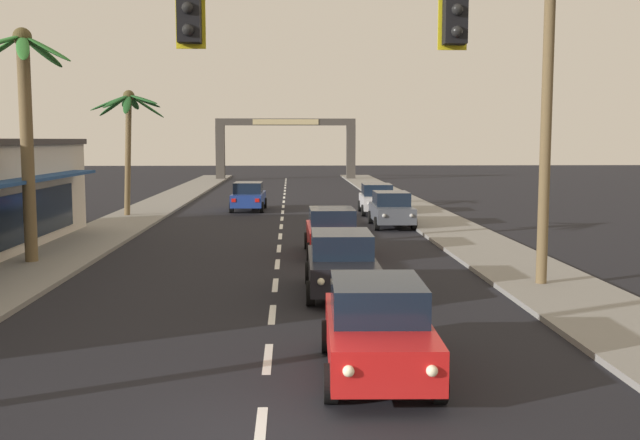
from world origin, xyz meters
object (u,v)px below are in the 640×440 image
(palm_right_second, at_px, (549,37))
(town_gateway_arch, at_px, (286,140))
(palm_left_second, at_px, (25,111))
(palm_left_third, at_px, (129,119))
(sedan_lead_at_stop_bar, at_px, (377,327))
(sedan_parked_mid_kerb, at_px, (391,209))
(sedan_fifth_in_queue, at_px, (332,231))
(sedan_oncoming_far, at_px, (249,196))
(sedan_parked_nearest_kerb, at_px, (377,199))
(sedan_third_in_queue, at_px, (341,263))
(traffic_signal_mast, at_px, (467,62))

(palm_right_second, height_order, town_gateway_arch, palm_right_second)
(palm_left_second, bearing_deg, palm_left_third, 89.74)
(palm_left_second, bearing_deg, sedan_lead_at_stop_bar, -49.67)
(sedan_parked_mid_kerb, bearing_deg, town_gateway_arch, 97.12)
(sedan_fifth_in_queue, bearing_deg, sedan_oncoming_far, 103.16)
(sedan_fifth_in_queue, distance_m, sedan_parked_nearest_kerb, 15.26)
(sedan_third_in_queue, bearing_deg, town_gateway_arch, 91.80)
(traffic_signal_mast, height_order, palm_left_third, traffic_signal_mast)
(palm_left_second, height_order, town_gateway_arch, palm_left_second)
(traffic_signal_mast, xyz_separation_m, palm_left_third, (-11.09, 29.41, -0.04))
(sedan_parked_nearest_kerb, height_order, palm_right_second, palm_right_second)
(sedan_parked_mid_kerb, relative_size, town_gateway_arch, 0.31)
(sedan_fifth_in_queue, xyz_separation_m, sedan_parked_nearest_kerb, (3.38, 14.88, 0.00))
(sedan_third_in_queue, relative_size, sedan_parked_nearest_kerb, 1.00)
(sedan_third_in_queue, distance_m, palm_left_second, 11.94)
(sedan_third_in_queue, distance_m, sedan_fifth_in_queue, 6.99)
(traffic_signal_mast, relative_size, sedan_lead_at_stop_bar, 2.53)
(sedan_third_in_queue, height_order, sedan_parked_mid_kerb, same)
(sedan_parked_mid_kerb, bearing_deg, palm_right_second, -81.58)
(sedan_parked_nearest_kerb, xyz_separation_m, town_gateway_arch, (-5.34, 35.95, 3.26))
(palm_left_third, distance_m, town_gateway_arch, 38.41)
(sedan_lead_at_stop_bar, distance_m, sedan_fifth_in_queue, 13.97)
(sedan_fifth_in_queue, height_order, sedan_oncoming_far, same)
(sedan_lead_at_stop_bar, height_order, sedan_third_in_queue, same)
(sedan_lead_at_stop_bar, height_order, palm_left_third, palm_left_third)
(sedan_third_in_queue, height_order, palm_left_second, palm_left_second)
(sedan_parked_mid_kerb, xyz_separation_m, town_gateway_arch, (-5.29, 42.32, 3.26))
(sedan_parked_nearest_kerb, xyz_separation_m, palm_right_second, (2.16, -21.31, 6.09))
(palm_left_third, bearing_deg, palm_right_second, -51.66)
(sedan_parked_mid_kerb, relative_size, palm_left_second, 0.57)
(town_gateway_arch, bearing_deg, sedan_parked_mid_kerb, -82.88)
(sedan_parked_nearest_kerb, height_order, palm_left_second, palm_left_second)
(town_gateway_arch, bearing_deg, palm_right_second, -82.54)
(sedan_parked_mid_kerb, xyz_separation_m, palm_left_third, (-13.40, 4.80, 4.38))
(sedan_fifth_in_queue, relative_size, palm_left_third, 0.66)
(traffic_signal_mast, height_order, palm_right_second, palm_right_second)
(traffic_signal_mast, xyz_separation_m, sedan_parked_mid_kerb, (2.31, 24.61, -4.42))
(sedan_lead_at_stop_bar, distance_m, sedan_third_in_queue, 6.99)
(sedan_oncoming_far, height_order, palm_right_second, palm_right_second)
(sedan_third_in_queue, xyz_separation_m, palm_right_second, (5.68, 0.56, 6.09))
(sedan_oncoming_far, xyz_separation_m, sedan_parked_mid_kerb, (7.30, -8.47, 0.00))
(traffic_signal_mast, bearing_deg, sedan_parked_mid_kerb, 84.64)
(traffic_signal_mast, bearing_deg, sedan_fifth_in_queue, 93.63)
(sedan_parked_mid_kerb, bearing_deg, palm_left_third, 160.28)
(sedan_lead_at_stop_bar, distance_m, palm_left_third, 29.41)
(palm_right_second, bearing_deg, town_gateway_arch, 97.46)
(sedan_parked_mid_kerb, distance_m, palm_left_third, 14.89)
(sedan_parked_mid_kerb, height_order, palm_right_second, palm_right_second)
(town_gateway_arch, bearing_deg, sedan_lead_at_stop_bar, -88.25)
(sedan_lead_at_stop_bar, height_order, sedan_parked_mid_kerb, same)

